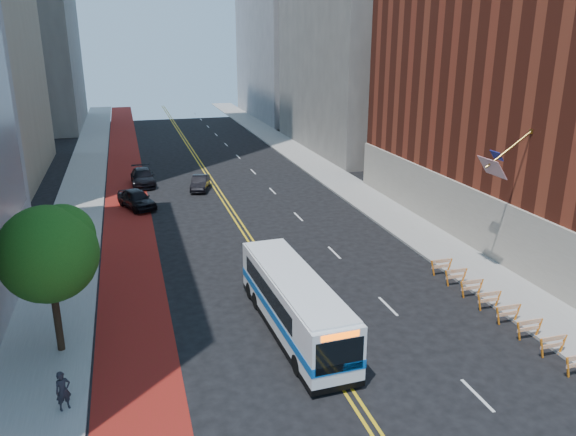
# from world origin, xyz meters

# --- Properties ---
(ground) EXTENTS (160.00, 160.00, 0.00)m
(ground) POSITION_xyz_m (0.00, 0.00, 0.00)
(ground) COLOR black
(ground) RESTS_ON ground
(sidewalk_left) EXTENTS (4.00, 140.00, 0.15)m
(sidewalk_left) POSITION_xyz_m (-12.00, 30.00, 0.07)
(sidewalk_left) COLOR gray
(sidewalk_left) RESTS_ON ground
(sidewalk_right) EXTENTS (4.00, 140.00, 0.15)m
(sidewalk_right) POSITION_xyz_m (12.00, 30.00, 0.07)
(sidewalk_right) COLOR gray
(sidewalk_right) RESTS_ON ground
(bus_lane_paint) EXTENTS (3.60, 140.00, 0.01)m
(bus_lane_paint) POSITION_xyz_m (-8.10, 30.00, 0.00)
(bus_lane_paint) COLOR maroon
(bus_lane_paint) RESTS_ON ground
(center_line_inner) EXTENTS (0.14, 140.00, 0.01)m
(center_line_inner) POSITION_xyz_m (-0.18, 30.00, 0.00)
(center_line_inner) COLOR gold
(center_line_inner) RESTS_ON ground
(center_line_outer) EXTENTS (0.14, 140.00, 0.01)m
(center_line_outer) POSITION_xyz_m (0.18, 30.00, 0.00)
(center_line_outer) COLOR gold
(center_line_outer) RESTS_ON ground
(lane_dashes) EXTENTS (0.14, 98.20, 0.01)m
(lane_dashes) POSITION_xyz_m (4.80, 38.00, 0.01)
(lane_dashes) COLOR silver
(lane_dashes) RESTS_ON ground
(construction_barriers) EXTENTS (1.42, 10.91, 1.00)m
(construction_barriers) POSITION_xyz_m (9.60, 3.42, 0.68)
(construction_barriers) COLOR orange
(construction_barriers) RESTS_ON ground
(street_tree) EXTENTS (4.20, 4.20, 6.70)m
(street_tree) POSITION_xyz_m (-11.24, 6.04, 4.91)
(street_tree) COLOR black
(street_tree) RESTS_ON sidewalk_left
(transit_bus) EXTENTS (2.79, 10.71, 2.92)m
(transit_bus) POSITION_xyz_m (-0.72, 4.94, 1.52)
(transit_bus) COLOR white
(transit_bus) RESTS_ON ground
(car_a) EXTENTS (3.45, 4.98, 1.57)m
(car_a) POSITION_xyz_m (-7.31, 27.96, 0.79)
(car_a) COLOR black
(car_a) RESTS_ON ground
(car_b) EXTENTS (2.36, 4.21, 1.31)m
(car_b) POSITION_xyz_m (-1.50, 32.29, 0.66)
(car_b) COLOR black
(car_b) RESTS_ON ground
(car_c) EXTENTS (2.26, 5.30, 1.52)m
(car_c) POSITION_xyz_m (-6.50, 35.60, 0.76)
(car_c) COLOR black
(car_c) RESTS_ON ground
(pedestrian) EXTENTS (0.68, 0.59, 1.57)m
(pedestrian) POSITION_xyz_m (-10.78, 1.44, 0.94)
(pedestrian) COLOR black
(pedestrian) RESTS_ON sidewalk_left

